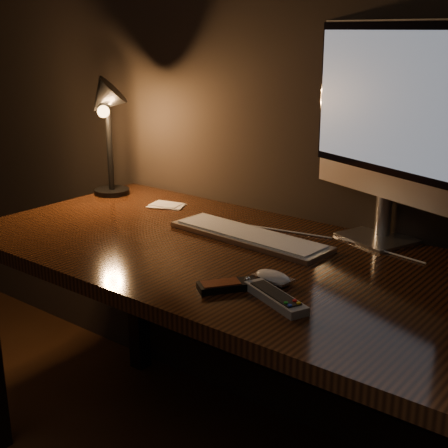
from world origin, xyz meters
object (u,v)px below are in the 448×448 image
Objects in this scene: monitor at (386,115)px; keyboard at (249,236)px; desk_lamp at (105,117)px; desk at (257,291)px; mouse at (273,278)px; tv_remote at (275,297)px; media_remote at (228,285)px.

keyboard is at bearing -123.01° from monitor.
keyboard is 0.71m from desk_lamp.
mouse reaches higher than desk.
monitor is 0.95m from desk_lamp.
desk is 0.38m from tv_remote.
mouse is (0.23, -0.22, -0.00)m from keyboard.
media_remote is at bearing -57.97° from keyboard.
monitor is 6.17× the size of mouse.
media_remote reaches higher than keyboard.
desk is at bearing -31.99° from keyboard.
media_remote is at bearing -113.58° from mouse.
desk is 11.49× the size of media_remote.
monitor is (0.23, 0.26, 0.48)m from desk.
tv_remote reaches higher than desk.
keyboard is 0.32m from mouse.
media_remote is (-0.11, -0.53, -0.34)m from monitor.
monitor is at bearing 48.74° from desk.
desk_lamp is at bearing -178.89° from tv_remote.
desk is 0.33m from media_remote.
desk_lamp is at bearing -150.61° from monitor.
media_remote is at bearing -81.89° from monitor.
media_remote is 0.95m from desk_lamp.
desk is at bearing 10.17° from desk_lamp.
media_remote is (-0.06, -0.10, 0.00)m from mouse.
tv_remote is (0.07, -0.09, 0.00)m from mouse.
media_remote is 0.33× the size of desk_lamp.
monitor is 3.11× the size of tv_remote.
tv_remote is (0.12, 0.01, 0.00)m from media_remote.
desk is 0.28m from mouse.
mouse is at bearing -40.02° from keyboard.
monitor reaches higher than media_remote.
monitor is 0.55m from mouse.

